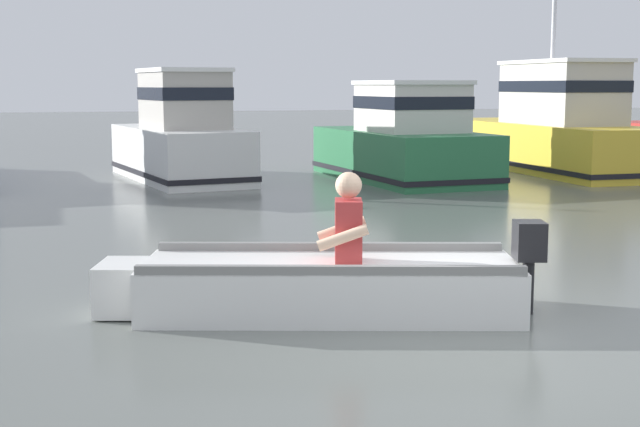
% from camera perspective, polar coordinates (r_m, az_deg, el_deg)
% --- Properties ---
extents(ground_plane, '(120.00, 120.00, 0.00)m').
position_cam_1_polar(ground_plane, '(6.78, 10.53, -8.19)').
color(ground_plane, slate).
extents(rowboat_with_person, '(3.69, 1.87, 1.19)m').
position_cam_1_polar(rowboat_with_person, '(7.49, 0.12, -4.51)').
color(rowboat_with_person, white).
rests_on(rowboat_with_person, ground).
extents(moored_boat_white, '(2.57, 4.77, 2.22)m').
position_cam_1_polar(moored_boat_white, '(18.13, -8.86, 4.72)').
color(moored_boat_white, white).
rests_on(moored_boat_white, ground).
extents(moored_boat_green, '(2.58, 4.91, 1.98)m').
position_cam_1_polar(moored_boat_green, '(18.04, 5.38, 4.51)').
color(moored_boat_green, '#287042').
rests_on(moored_boat_green, ground).
extents(moored_boat_yellow, '(2.16, 6.84, 4.00)m').
position_cam_1_polar(moored_boat_yellow, '(20.61, 14.47, 5.16)').
color(moored_boat_yellow, gold).
rests_on(moored_boat_yellow, ground).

